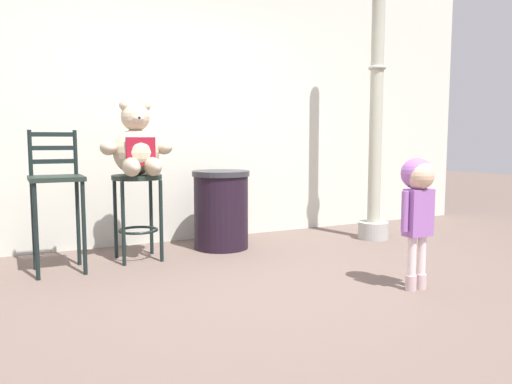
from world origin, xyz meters
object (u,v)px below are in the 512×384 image
Objects in this scene: lamppost at (376,121)px; bar_chair_empty at (56,188)px; trash_bin at (221,209)px; bar_stool_with_teddy at (137,198)px; teddy_bear at (137,148)px; child_walking at (418,195)px.

bar_chair_empty is (-3.11, 0.10, -0.57)m from lamppost.
lamppost reaches higher than trash_bin.
teddy_bear is (0.00, -0.03, 0.44)m from bar_stool_with_teddy.
child_walking is 2.73m from bar_chair_empty.
child_walking is (1.52, -1.76, 0.13)m from bar_stool_with_teddy.
bar_chair_empty is (-1.49, -0.21, 0.29)m from trash_bin.
teddy_bear is at bearing 6.46° from bar_chair_empty.
trash_bin is at bearing 8.96° from teddy_bear.
bar_chair_empty is at bearing -170.86° from bar_stool_with_teddy.
teddy_bear reaches higher than bar_stool_with_teddy.
bar_stool_with_teddy is 2.33m from child_walking.
child_walking is 1.23× the size of trash_bin.
bar_chair_empty is at bearing 163.33° from child_walking.
child_walking is (1.52, -1.73, -0.31)m from teddy_bear.
teddy_bear reaches higher than bar_chair_empty.
teddy_bear reaches higher than trash_bin.
lamppost is (2.45, -0.18, 0.26)m from teddy_bear.
bar_chair_empty reaches higher than trash_bin.
child_walking is at bearing -49.17° from bar_stool_with_teddy.
child_walking is 2.00m from trash_bin.
bar_stool_with_teddy is 0.68m from bar_chair_empty.
teddy_bear is at bearing -90.00° from bar_stool_with_teddy.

